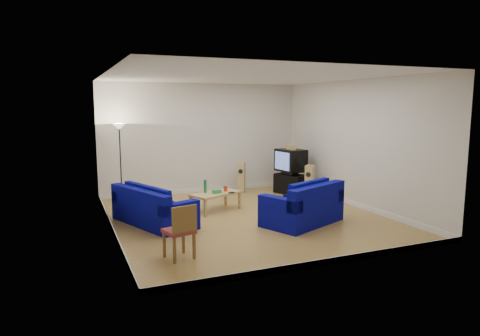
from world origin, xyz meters
name	(u,v)px	position (x,y,z in m)	size (l,w,h in m)	color
room	(247,151)	(0.00, 0.00, 1.54)	(6.01, 6.51, 3.21)	olive
sofa_three_seat	(152,211)	(-2.13, 0.29, 0.30)	(1.61, 2.27, 0.81)	#02035F
sofa_loveseat	(304,208)	(0.95, -0.97, 0.34)	(2.04, 1.63, 0.90)	#02035F
coffee_table	(216,195)	(-0.44, 0.88, 0.40)	(1.38, 1.05, 0.45)	tan
bottle	(205,186)	(-0.69, 0.96, 0.61)	(0.07, 0.07, 0.32)	#197233
tissue_box	(217,191)	(-0.44, 0.80, 0.49)	(0.21, 0.12, 0.09)	green
red_canister	(226,189)	(-0.16, 0.96, 0.52)	(0.09, 0.09, 0.13)	red
remote	(231,192)	(-0.10, 0.71, 0.46)	(0.15, 0.05, 0.02)	black
tv_stand	(291,184)	(2.28, 1.97, 0.28)	(0.93, 0.52, 0.57)	black
av_receiver	(290,173)	(2.24, 1.97, 0.61)	(0.39, 0.32, 0.09)	black
television	(291,160)	(2.27, 2.00, 0.98)	(0.73, 0.91, 0.64)	black
centre_speaker	(291,147)	(2.23, 1.93, 1.37)	(0.38, 0.15, 0.13)	tan
speaker_left	(241,178)	(1.01, 2.70, 0.44)	(0.31, 0.33, 0.88)	tan
speaker_right	(310,182)	(2.45, 1.23, 0.46)	(0.35, 0.34, 0.93)	tan
floor_lamp	(120,137)	(-2.45, 2.70, 1.73)	(0.36, 0.36, 2.10)	black
dining_chair	(181,229)	(-2.10, -2.05, 0.53)	(0.55, 0.55, 0.94)	brown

